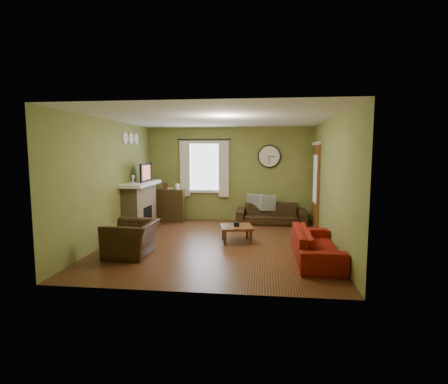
# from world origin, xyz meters

# --- Properties ---
(floor) EXTENTS (4.60, 5.20, 0.00)m
(floor) POSITION_xyz_m (0.00, 0.00, 0.00)
(floor) COLOR #512B16
(floor) RESTS_ON ground
(ceiling) EXTENTS (4.60, 5.20, 0.00)m
(ceiling) POSITION_xyz_m (0.00, 0.00, 2.60)
(ceiling) COLOR white
(ceiling) RESTS_ON ground
(wall_left) EXTENTS (0.00, 5.20, 2.60)m
(wall_left) POSITION_xyz_m (-2.30, 0.00, 1.30)
(wall_left) COLOR olive
(wall_left) RESTS_ON ground
(wall_right) EXTENTS (0.00, 5.20, 2.60)m
(wall_right) POSITION_xyz_m (2.30, 0.00, 1.30)
(wall_right) COLOR olive
(wall_right) RESTS_ON ground
(wall_back) EXTENTS (4.60, 0.00, 2.60)m
(wall_back) POSITION_xyz_m (0.00, 2.60, 1.30)
(wall_back) COLOR olive
(wall_back) RESTS_ON ground
(wall_front) EXTENTS (4.60, 0.00, 2.60)m
(wall_front) POSITION_xyz_m (0.00, -2.60, 1.30)
(wall_front) COLOR olive
(wall_front) RESTS_ON ground
(fireplace) EXTENTS (0.40, 1.40, 1.10)m
(fireplace) POSITION_xyz_m (-2.10, 1.15, 0.55)
(fireplace) COLOR tan
(fireplace) RESTS_ON floor
(firebox) EXTENTS (0.04, 0.60, 0.55)m
(firebox) POSITION_xyz_m (-1.91, 1.15, 0.30)
(firebox) COLOR black
(firebox) RESTS_ON fireplace
(mantel) EXTENTS (0.58, 1.60, 0.08)m
(mantel) POSITION_xyz_m (-2.07, 1.15, 1.14)
(mantel) COLOR white
(mantel) RESTS_ON fireplace
(tv) EXTENTS (0.08, 0.60, 0.35)m
(tv) POSITION_xyz_m (-2.05, 1.30, 1.35)
(tv) COLOR black
(tv) RESTS_ON mantel
(tv_screen) EXTENTS (0.02, 0.62, 0.36)m
(tv_screen) POSITION_xyz_m (-1.97, 1.30, 1.41)
(tv_screen) COLOR #994C3F
(tv_screen) RESTS_ON mantel
(medallion_left) EXTENTS (0.28, 0.28, 0.03)m
(medallion_left) POSITION_xyz_m (-2.28, 0.80, 2.25)
(medallion_left) COLOR white
(medallion_left) RESTS_ON wall_left
(medallion_mid) EXTENTS (0.28, 0.28, 0.03)m
(medallion_mid) POSITION_xyz_m (-2.28, 1.15, 2.25)
(medallion_mid) COLOR white
(medallion_mid) RESTS_ON wall_left
(medallion_right) EXTENTS (0.28, 0.28, 0.03)m
(medallion_right) POSITION_xyz_m (-2.28, 1.50, 2.25)
(medallion_right) COLOR white
(medallion_right) RESTS_ON wall_left
(window_pane) EXTENTS (1.00, 0.02, 1.30)m
(window_pane) POSITION_xyz_m (-0.70, 2.58, 1.50)
(window_pane) COLOR silver
(window_pane) RESTS_ON wall_back
(curtain_rod) EXTENTS (0.03, 0.03, 1.50)m
(curtain_rod) POSITION_xyz_m (-0.70, 2.48, 2.27)
(curtain_rod) COLOR black
(curtain_rod) RESTS_ON wall_back
(curtain_left) EXTENTS (0.28, 0.04, 1.55)m
(curtain_left) POSITION_xyz_m (-1.25, 2.48, 1.45)
(curtain_left) COLOR silver
(curtain_left) RESTS_ON wall_back
(curtain_right) EXTENTS (0.28, 0.04, 1.55)m
(curtain_right) POSITION_xyz_m (-0.15, 2.48, 1.45)
(curtain_right) COLOR silver
(curtain_right) RESTS_ON wall_back
(wall_clock) EXTENTS (0.64, 0.06, 0.64)m
(wall_clock) POSITION_xyz_m (1.10, 2.55, 1.80)
(wall_clock) COLOR white
(wall_clock) RESTS_ON wall_back
(door) EXTENTS (0.05, 0.90, 2.10)m
(door) POSITION_xyz_m (2.27, 1.85, 1.05)
(door) COLOR brown
(door) RESTS_ON floor
(bookshelf) EXTENTS (0.75, 0.32, 0.90)m
(bookshelf) POSITION_xyz_m (-1.60, 2.20, 0.45)
(bookshelf) COLOR #362611
(bookshelf) RESTS_ON floor
(book) EXTENTS (0.18, 0.23, 0.02)m
(book) POSITION_xyz_m (-1.70, 2.28, 0.96)
(book) COLOR #583218
(book) RESTS_ON bookshelf
(sofa_brown) EXTENTS (1.86, 0.73, 0.54)m
(sofa_brown) POSITION_xyz_m (1.17, 2.22, 0.27)
(sofa_brown) COLOR black
(sofa_brown) RESTS_ON floor
(pillow_left) EXTENTS (0.45, 0.21, 0.43)m
(pillow_left) POSITION_xyz_m (0.72, 2.39, 0.55)
(pillow_left) COLOR #8E9798
(pillow_left) RESTS_ON sofa_brown
(pillow_right) EXTENTS (0.43, 0.21, 0.41)m
(pillow_right) POSITION_xyz_m (1.08, 2.28, 0.55)
(pillow_right) COLOR #8E9798
(pillow_right) RESTS_ON sofa_brown
(sofa_red) EXTENTS (0.74, 1.89, 0.55)m
(sofa_red) POSITION_xyz_m (1.91, -0.92, 0.28)
(sofa_red) COLOR maroon
(sofa_red) RESTS_ON floor
(armchair) EXTENTS (0.86, 0.98, 0.63)m
(armchair) POSITION_xyz_m (-1.47, -1.01, 0.32)
(armchair) COLOR black
(armchair) RESTS_ON floor
(coffee_table) EXTENTS (0.78, 0.78, 0.35)m
(coffee_table) POSITION_xyz_m (0.40, 0.16, 0.18)
(coffee_table) COLOR #583218
(coffee_table) RESTS_ON floor
(tissue_box) EXTENTS (0.12, 0.12, 0.09)m
(tissue_box) POSITION_xyz_m (0.40, 0.12, 0.40)
(tissue_box) COLOR black
(tissue_box) RESTS_ON coffee_table
(wine_glass_a) EXTENTS (0.07, 0.07, 0.21)m
(wine_glass_a) POSITION_xyz_m (-2.05, 0.62, 1.29)
(wine_glass_a) COLOR white
(wine_glass_a) RESTS_ON mantel
(wine_glass_b) EXTENTS (0.07, 0.07, 0.19)m
(wine_glass_b) POSITION_xyz_m (-2.05, 0.64, 1.28)
(wine_glass_b) COLOR white
(wine_glass_b) RESTS_ON mantel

